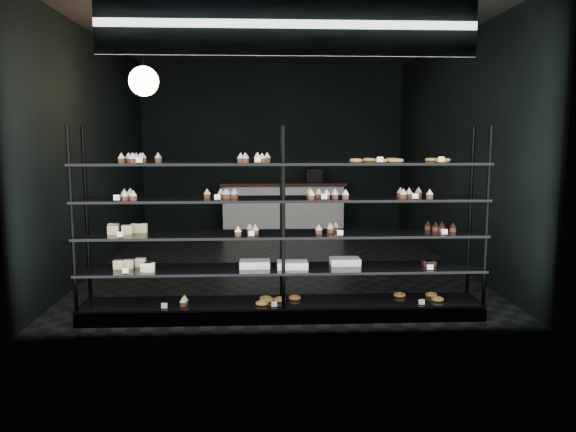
{
  "coord_description": "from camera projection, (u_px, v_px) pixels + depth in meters",
  "views": [
    {
      "loc": [
        -0.25,
        -7.92,
        1.79
      ],
      "look_at": [
        0.05,
        -1.9,
        0.96
      ],
      "focal_mm": 35.0,
      "sensor_mm": 36.0,
      "label": 1
    }
  ],
  "objects": [
    {
      "name": "display_shelf",
      "position": [
        280.0,
        256.0,
        5.58
      ],
      "size": [
        4.0,
        0.5,
        1.91
      ],
      "color": "black",
      "rests_on": "room"
    },
    {
      "name": "pendant_lamp",
      "position": [
        144.0,
        81.0,
        6.51
      ],
      "size": [
        0.34,
        0.34,
        0.9
      ],
      "color": "black",
      "rests_on": "room"
    },
    {
      "name": "signage",
      "position": [
        288.0,
        26.0,
        4.82
      ],
      "size": [
        3.3,
        0.05,
        0.5
      ],
      "color": "#0C0B39",
      "rests_on": "room"
    },
    {
      "name": "room",
      "position": [
        278.0,
        152.0,
        7.88
      ],
      "size": [
        5.01,
        6.01,
        3.2
      ],
      "color": "black",
      "rests_on": "ground"
    },
    {
      "name": "service_counter",
      "position": [
        283.0,
        208.0,
        10.51
      ],
      "size": [
        2.3,
        0.65,
        1.23
      ],
      "color": "silver",
      "rests_on": "room"
    }
  ]
}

